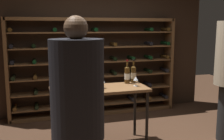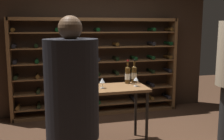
{
  "view_description": "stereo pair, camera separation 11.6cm",
  "coord_description": "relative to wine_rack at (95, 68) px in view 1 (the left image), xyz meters",
  "views": [
    {
      "loc": [
        -1.26,
        -3.36,
        1.77
      ],
      "look_at": [
        -0.19,
        0.28,
        1.15
      ],
      "focal_mm": 42.58,
      "sensor_mm": 36.0,
      "label": 1
    },
    {
      "loc": [
        -1.15,
        -3.39,
        1.77
      ],
      "look_at": [
        -0.19,
        0.28,
        1.15
      ],
      "focal_mm": 42.58,
      "sensor_mm": 36.0,
      "label": 2
    }
  ],
  "objects": [
    {
      "name": "person_bystander_dark_jacket",
      "position": [
        -0.81,
        -2.92,
        0.07
      ],
      "size": [
        0.47,
        0.47,
        1.86
      ],
      "rotation": [
        0.0,
        0.0,
        -2.12
      ],
      "color": "#313131",
      "rests_on": "ground"
    },
    {
      "name": "back_wall",
      "position": [
        0.11,
        0.21,
        0.5
      ],
      "size": [
        4.67,
        0.1,
        2.92
      ],
      "primitive_type": "cube",
      "color": "#332319",
      "rests_on": "ground"
    },
    {
      "name": "tasting_table",
      "position": [
        -0.27,
        -1.5,
        -0.16
      ],
      "size": [
        1.4,
        0.58,
        0.89
      ],
      "color": "brown",
      "rests_on": "ground"
    },
    {
      "name": "wine_rack",
      "position": [
        0.0,
        0.0,
        0.0
      ],
      "size": [
        3.35,
        0.32,
        1.94
      ],
      "color": "brown",
      "rests_on": "ground"
    },
    {
      "name": "wine_bottle_gold_foil",
      "position": [
        -0.51,
        -1.38,
        0.07
      ],
      "size": [
        0.08,
        0.08,
        0.36
      ],
      "color": "black",
      "rests_on": "tasting_table"
    },
    {
      "name": "wine_bottle_black_capsule",
      "position": [
        0.22,
        -1.31,
        0.07
      ],
      "size": [
        0.08,
        0.08,
        0.37
      ],
      "color": "#4C3314",
      "rests_on": "tasting_table"
    },
    {
      "name": "wine_glass_stemmed_center",
      "position": [
        -0.23,
        -1.53,
        0.04
      ],
      "size": [
        0.08,
        0.08,
        0.15
      ],
      "color": "silver",
      "rests_on": "tasting_table"
    },
    {
      "name": "wine_bottle_red_label",
      "position": [
        0.34,
        -1.28,
        0.07
      ],
      "size": [
        0.09,
        0.09,
        0.37
      ],
      "color": "#4C3314",
      "rests_on": "tasting_table"
    },
    {
      "name": "wine_glass_stemmed_right",
      "position": [
        0.28,
        -1.53,
        0.04
      ],
      "size": [
        0.07,
        0.07,
        0.14
      ],
      "color": "silver",
      "rests_on": "tasting_table"
    }
  ]
}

